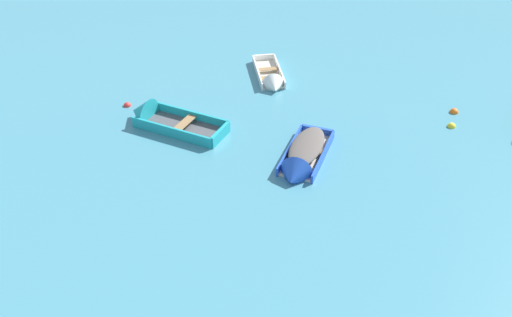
% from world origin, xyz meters
% --- Properties ---
extents(rowboat_white_cluster_outer, '(2.03, 3.58, 1.00)m').
position_xyz_m(rowboat_white_cluster_outer, '(-0.26, 25.40, 0.16)').
color(rowboat_white_cluster_outer, beige).
rests_on(rowboat_white_cluster_outer, ground_plane).
extents(rowboat_blue_midfield_left, '(1.98, 3.89, 1.26)m').
position_xyz_m(rowboat_blue_midfield_left, '(1.72, 19.22, 0.28)').
color(rowboat_blue_midfield_left, beige).
rests_on(rowboat_blue_midfield_left, ground_plane).
extents(rowboat_turquoise_back_row_left, '(4.48, 2.62, 1.38)m').
position_xyz_m(rowboat_turquoise_back_row_left, '(-4.46, 21.36, 0.21)').
color(rowboat_turquoise_back_row_left, '#4C4C51').
rests_on(rowboat_turquoise_back_row_left, ground_plane).
extents(mooring_buoy_far_field, '(0.33, 0.33, 0.33)m').
position_xyz_m(mooring_buoy_far_field, '(-6.16, 22.46, 0.00)').
color(mooring_buoy_far_field, red).
rests_on(mooring_buoy_far_field, ground_plane).
extents(mooring_buoy_outer_edge, '(0.35, 0.35, 0.35)m').
position_xyz_m(mooring_buoy_outer_edge, '(7.53, 22.92, 0.00)').
color(mooring_buoy_outer_edge, yellow).
rests_on(mooring_buoy_outer_edge, ground_plane).
extents(mooring_buoy_central, '(0.37, 0.37, 0.37)m').
position_xyz_m(mooring_buoy_central, '(7.76, 24.11, 0.00)').
color(mooring_buoy_central, orange).
rests_on(mooring_buoy_central, ground_plane).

